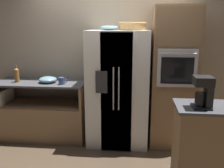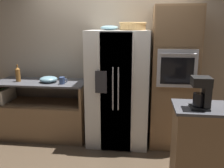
{
  "view_description": "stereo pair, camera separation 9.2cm",
  "coord_description": "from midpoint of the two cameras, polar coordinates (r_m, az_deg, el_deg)",
  "views": [
    {
      "loc": [
        0.46,
        -3.64,
        1.84
      ],
      "look_at": [
        0.09,
        -0.01,
        0.97
      ],
      "focal_mm": 40.0,
      "sensor_mm": 36.0,
      "label": 1
    },
    {
      "loc": [
        0.55,
        -3.63,
        1.84
      ],
      "look_at": [
        0.09,
        -0.01,
        0.97
      ],
      "focal_mm": 40.0,
      "sensor_mm": 36.0,
      "label": 2
    }
  ],
  "objects": [
    {
      "name": "refrigerator",
      "position": [
        3.85,
        2.13,
        -1.01
      ],
      "size": [
        0.92,
        0.75,
        1.76
      ],
      "color": "white",
      "rests_on": "ground_plane"
    },
    {
      "name": "ground_plane",
      "position": [
        4.11,
        -0.56,
        -13.2
      ],
      "size": [
        20.0,
        20.0,
        0.0
      ],
      "primitive_type": "plane",
      "color": "#4C3D2D"
    },
    {
      "name": "counter_left",
      "position": [
        4.36,
        -14.94,
        -7.17
      ],
      "size": [
        1.47,
        0.63,
        0.94
      ],
      "color": "#93704C",
      "rests_on": "ground_plane"
    },
    {
      "name": "wicker_basket",
      "position": [
        3.74,
        5.47,
        13.11
      ],
      "size": [
        0.4,
        0.4,
        0.12
      ],
      "color": "tan",
      "rests_on": "refrigerator"
    },
    {
      "name": "mixing_bowl",
      "position": [
        4.09,
        -13.69,
        1.06
      ],
      "size": [
        0.28,
        0.28,
        0.1
      ],
      "color": "#668C99",
      "rests_on": "counter_left"
    },
    {
      "name": "coffee_maker",
      "position": [
        2.79,
        20.9,
        -1.64
      ],
      "size": [
        0.19,
        0.2,
        0.34
      ],
      "color": "black",
      "rests_on": "island_counter"
    },
    {
      "name": "wall_oven",
      "position": [
        3.88,
        14.55,
        1.37
      ],
      "size": [
        0.66,
        0.68,
        2.11
      ],
      "color": "#93704C",
      "rests_on": "ground_plane"
    },
    {
      "name": "bottle_tall",
      "position": [
        4.27,
        -20.13,
        2.16
      ],
      "size": [
        0.08,
        0.08,
        0.28
      ],
      "color": "brown",
      "rests_on": "counter_left"
    },
    {
      "name": "mug",
      "position": [
        3.92,
        -10.62,
        0.8
      ],
      "size": [
        0.13,
        0.09,
        0.11
      ],
      "color": "#384C7A",
      "rests_on": "counter_left"
    },
    {
      "name": "wall_back",
      "position": [
        4.16,
        0.29,
        7.35
      ],
      "size": [
        12.0,
        0.06,
        2.8
      ],
      "color": "tan",
      "rests_on": "ground_plane"
    },
    {
      "name": "fruit_bowl",
      "position": [
        3.76,
        0.13,
        12.73
      ],
      "size": [
        0.27,
        0.27,
        0.07
      ],
      "color": "#668C99",
      "rests_on": "refrigerator"
    },
    {
      "name": "island_counter",
      "position": [
        3.1,
        20.01,
        -13.32
      ],
      "size": [
        0.61,
        0.53,
        0.97
      ],
      "color": "#93704C",
      "rests_on": "ground_plane"
    }
  ]
}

